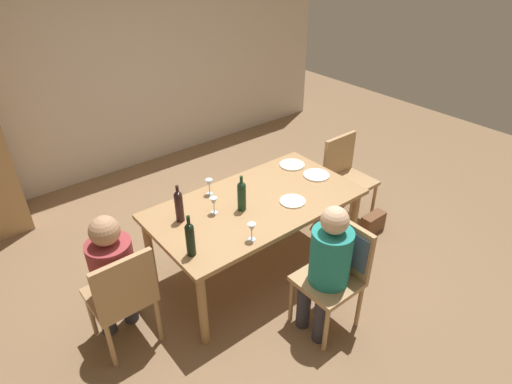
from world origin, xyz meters
The scene contains 18 objects.
ground_plane centered at (0.00, 0.00, 0.00)m, with size 10.00×10.00×0.00m, color #846647.
rear_room_partition centered at (0.00, 2.70, 1.35)m, with size 6.40×0.12×2.70m, color beige.
dining_table centered at (0.00, 0.00, 0.67)m, with size 1.85×0.99×0.74m.
chair_near centered at (0.12, -0.88, 0.59)m, with size 0.46×0.44×0.92m.
chair_left_end centered at (-1.30, -0.09, 0.53)m, with size 0.44×0.44×0.92m.
chair_right_end centered at (1.30, 0.09, 0.53)m, with size 0.44×0.44×0.92m.
person_woman_host centered at (-0.03, -0.88, 0.66)m, with size 0.36×0.31×1.14m.
person_man_bearded centered at (-1.30, 0.03, 0.67)m, with size 0.32×0.36×1.16m.
wine_bottle_tall_green centered at (-0.80, -0.25, 0.89)m, with size 0.07×0.07×0.34m.
wine_bottle_dark_red centered at (-0.65, 0.17, 0.89)m, with size 0.07×0.07×0.33m.
wine_bottle_short_olive centered at (-0.17, -0.02, 0.89)m, with size 0.07×0.07×0.32m.
wine_glass_near_left centered at (-0.24, 0.36, 0.85)m, with size 0.07×0.07×0.15m.
wine_glass_centre centered at (-0.38, 0.09, 0.85)m, with size 0.07×0.07×0.15m.
wine_glass_near_right centered at (-0.36, -0.39, 0.85)m, with size 0.07×0.07×0.15m.
dinner_plate_host centered at (0.25, -0.20, 0.75)m, with size 0.23×0.23×0.01m, color white.
dinner_plate_guest_left centered at (0.74, -0.01, 0.75)m, with size 0.25×0.25×0.01m, color white.
dinner_plate_guest_right centered at (0.70, 0.29, 0.75)m, with size 0.25×0.25×0.01m, color silver.
handbag centered at (1.30, -0.35, 0.11)m, with size 0.28×0.12×0.22m, color brown.
Camera 1 is at (-1.96, -2.42, 2.79)m, focal length 30.07 mm.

